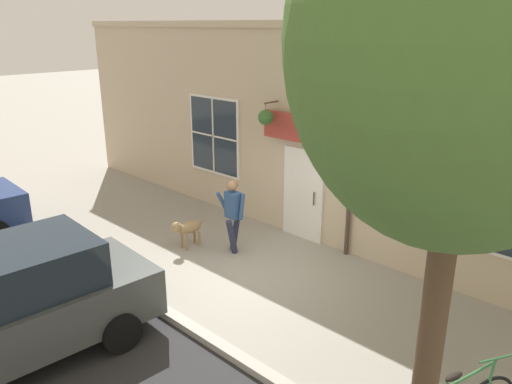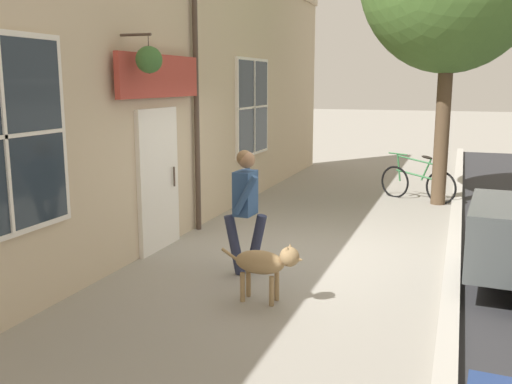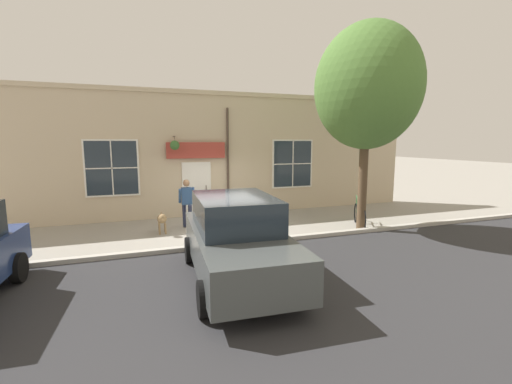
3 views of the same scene
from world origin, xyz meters
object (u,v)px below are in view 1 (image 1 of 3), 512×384
Objects in this scene: parked_car_mid_block at (6,308)px; pedestrian_walking at (233,209)px; dog_on_leash at (187,228)px; street_tree_by_curb at (476,47)px.

pedestrian_walking is at bearing -175.81° from parked_car_mid_block.
street_tree_by_curb is at bearing 75.98° from dog_on_leash.
dog_on_leash is 4.43m from parked_car_mid_block.
dog_on_leash is 0.23× the size of parked_car_mid_block.
parked_car_mid_block is at bearing 15.99° from dog_on_leash.
pedestrian_walking is 0.37× the size of parked_car_mid_block.
pedestrian_walking is at bearing -111.50° from street_tree_by_curb.
pedestrian_walking reaches higher than dog_on_leash.
street_tree_by_curb is 6.77m from parked_car_mid_block.
pedestrian_walking is 6.81m from street_tree_by_curb.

